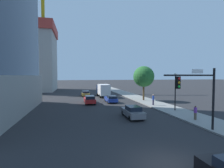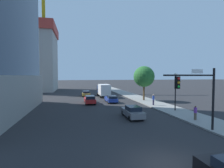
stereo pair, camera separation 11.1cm
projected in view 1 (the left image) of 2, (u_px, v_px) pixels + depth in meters
ground_plane at (168, 166)px, 9.44m from camera, size 400.00×400.00×0.00m
sidewalk at (153, 103)px, 30.90m from camera, size 4.26×120.00×0.15m
construction_building at (33, 54)px, 56.50m from camera, size 23.68×16.66×31.06m
traffic_light_pole at (198, 89)px, 14.81m from camera, size 5.08×0.48×5.60m
street_lamp at (175, 86)px, 23.84m from camera, size 0.44×0.44×5.30m
street_tree at (144, 77)px, 34.00m from camera, size 4.22×4.22×6.89m
car_red at (90, 99)px, 30.67m from camera, size 1.84×4.68×1.49m
car_blue at (111, 99)px, 32.12m from camera, size 1.83×4.32×1.34m
car_gray at (133, 112)px, 20.29m from camera, size 1.76×4.20×1.45m
car_gold at (86, 93)px, 41.43m from camera, size 1.84×4.45×1.40m
box_truck at (103, 90)px, 40.63m from camera, size 2.33×7.05×3.03m
pedestrian_blue_shirt at (153, 100)px, 28.25m from camera, size 0.34×0.34×1.81m
pedestrian_purple_shirt at (195, 113)px, 18.82m from camera, size 0.34×0.34×1.57m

